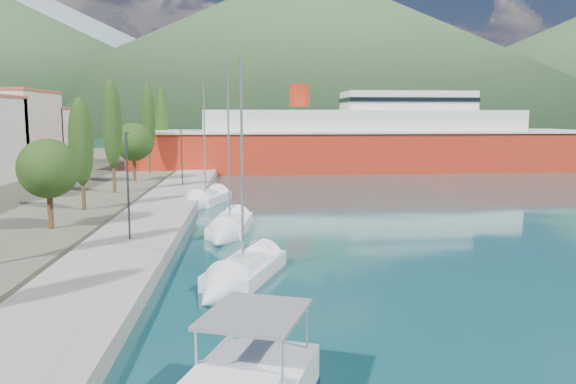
{
  "coord_description": "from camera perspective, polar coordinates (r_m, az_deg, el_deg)",
  "views": [
    {
      "loc": [
        -2.14,
        -17.32,
        7.76
      ],
      "look_at": [
        0.0,
        14.0,
        3.5
      ],
      "focal_mm": 35.0,
      "sensor_mm": 36.0,
      "label": 1
    }
  ],
  "objects": [
    {
      "name": "sailboat_near",
      "position": [
        25.81,
        -5.81,
        -9.09
      ],
      "size": [
        4.95,
        8.3,
        11.45
      ],
      "color": "silver",
      "rests_on": "ground"
    },
    {
      "name": "lamp_posts",
      "position": [
        34.29,
        -15.43,
        1.29
      ],
      "size": [
        0.15,
        46.7,
        6.06
      ],
      "color": "#2D2D33",
      "rests_on": "quay"
    },
    {
      "name": "tree_row",
      "position": [
        52.45,
        -17.86,
        5.29
      ],
      "size": [
        4.17,
        65.82,
        11.12
      ],
      "color": "#47301E",
      "rests_on": "land_strip"
    },
    {
      "name": "ferry",
      "position": [
        82.23,
        7.59,
        4.99
      ],
      "size": [
        65.3,
        15.03,
        12.92
      ],
      "color": "#AE2714",
      "rests_on": "ground"
    },
    {
      "name": "hills_near",
      "position": [
        404.61,
        10.74,
        13.46
      ],
      "size": [
        1010.0,
        520.0,
        115.0
      ],
      "color": "#34522E",
      "rests_on": "ground"
    },
    {
      "name": "quay",
      "position": [
        44.47,
        -12.74,
        -1.99
      ],
      "size": [
        5.0,
        88.0,
        0.8
      ],
      "primitive_type": "cube",
      "color": "gray",
      "rests_on": "ground"
    },
    {
      "name": "sailboat_mid",
      "position": [
        36.61,
        -6.36,
        -4.07
      ],
      "size": [
        3.38,
        9.08,
        12.75
      ],
      "color": "silver",
      "rests_on": "ground"
    },
    {
      "name": "ground",
      "position": [
        137.55,
        -3.02,
        4.48
      ],
      "size": [
        1400.0,
        1400.0,
        0.0
      ],
      "primitive_type": "plane",
      "color": "#12454A"
    },
    {
      "name": "hills_far",
      "position": [
        655.14,
        8.77,
        13.73
      ],
      "size": [
        1480.0,
        900.0,
        180.0
      ],
      "color": "slate",
      "rests_on": "ground"
    },
    {
      "name": "sailboat_far",
      "position": [
        49.2,
        -9.03,
        -1.06
      ],
      "size": [
        4.83,
        8.4,
        11.77
      ],
      "color": "silver",
      "rests_on": "ground"
    }
  ]
}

